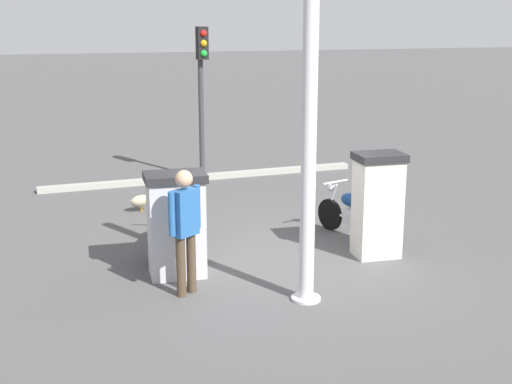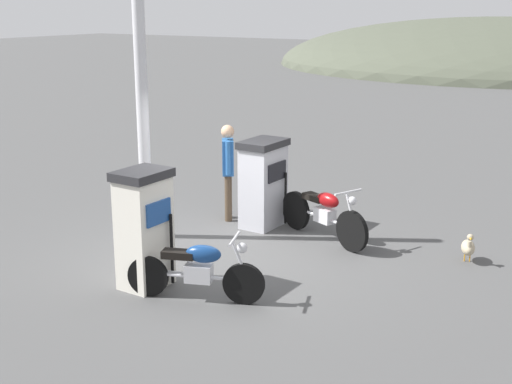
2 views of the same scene
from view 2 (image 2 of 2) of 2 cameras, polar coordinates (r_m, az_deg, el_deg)
name	(u,v)px [view 2 (image 2 of 2)]	position (r m, az deg, el deg)	size (l,w,h in m)	color
ground_plane	(228,256)	(11.03, -2.28, -5.22)	(120.00, 120.00, 0.00)	#4C4C4C
fuel_pump_near	(144,228)	(9.73, -9.12, -2.94)	(0.63, 0.76, 1.67)	silver
fuel_pump_far	(263,183)	(12.24, 0.60, 0.75)	(0.66, 0.89, 1.55)	silver
motorcycle_near_pump	(197,269)	(9.32, -4.82, -6.32)	(1.80, 0.81, 0.92)	black
motorcycle_far_pump	(324,213)	(11.65, 5.58, -1.76)	(1.97, 0.94, 0.98)	black
attendant_person	(228,165)	(12.57, -2.31, 2.19)	(0.40, 0.52, 1.75)	#473828
wandering_duck	(468,247)	(11.18, 16.97, -4.32)	(0.33, 0.49, 0.50)	tan
canopy_support_pole	(142,105)	(11.54, -9.29, 7.00)	(0.40, 0.40, 4.63)	silver
distant_hill_main	(502,65)	(47.86, 19.46, 9.77)	(28.54, 27.16, 6.03)	#4C5142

